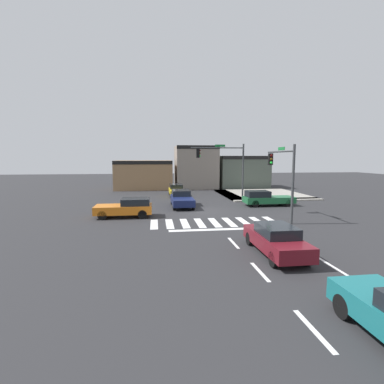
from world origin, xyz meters
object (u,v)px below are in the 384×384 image
(traffic_signal_northeast, at_px, (224,161))
(car_maroon, at_px, (276,239))
(car_yellow, at_px, (176,190))
(traffic_signal_southeast, at_px, (282,169))
(car_navy, at_px, (182,199))
(car_orange, at_px, (127,207))
(car_green, at_px, (266,198))

(traffic_signal_northeast, bearing_deg, car_maroon, 84.69)
(traffic_signal_northeast, bearing_deg, car_yellow, -43.90)
(traffic_signal_northeast, distance_m, traffic_signal_southeast, 9.82)
(traffic_signal_northeast, height_order, car_navy, traffic_signal_northeast)
(car_maroon, bearing_deg, car_navy, 12.80)
(car_yellow, bearing_deg, car_orange, -21.69)
(car_orange, bearing_deg, car_green, -164.00)
(car_navy, xyz_separation_m, car_maroon, (3.22, -14.17, -0.02))
(car_maroon, bearing_deg, car_green, -19.87)
(car_green, height_order, car_maroon, car_green)
(traffic_signal_southeast, height_order, car_maroon, traffic_signal_southeast)
(car_orange, bearing_deg, car_navy, -137.43)
(car_navy, distance_m, car_maroon, 14.53)
(traffic_signal_southeast, relative_size, car_orange, 1.27)
(car_green, xyz_separation_m, car_orange, (-12.83, -3.68, 0.02))
(car_navy, bearing_deg, car_orange, -47.43)
(car_yellow, bearing_deg, traffic_signal_northeast, 46.10)
(car_navy, xyz_separation_m, car_green, (8.10, -0.67, -0.02))
(traffic_signal_southeast, xyz_separation_m, car_green, (1.13, 5.80, -3.07))
(car_yellow, bearing_deg, traffic_signal_southeast, 26.03)
(car_green, relative_size, car_orange, 1.10)
(traffic_signal_southeast, bearing_deg, car_green, -11.00)
(car_green, height_order, car_yellow, car_green)
(car_maroon, bearing_deg, car_orange, 38.98)
(traffic_signal_northeast, relative_size, car_green, 1.27)
(traffic_signal_northeast, height_order, traffic_signal_southeast, traffic_signal_northeast)
(car_orange, bearing_deg, car_maroon, 128.98)
(car_navy, distance_m, car_orange, 6.42)
(traffic_signal_southeast, relative_size, car_green, 1.16)
(car_green, bearing_deg, traffic_signal_northeast, 131.00)
(traffic_signal_southeast, relative_size, car_yellow, 1.24)
(car_navy, relative_size, car_yellow, 1.06)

